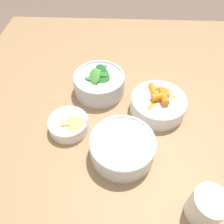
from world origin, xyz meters
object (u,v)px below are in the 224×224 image
(bowl_carrots, at_px, (158,103))
(bowl_greens, at_px, (99,82))
(bowl_beans_hotdog, at_px, (122,147))
(cup, at_px, (206,207))
(bowl_cookies, at_px, (69,124))

(bowl_carrots, bearing_deg, bowl_greens, -113.01)
(bowl_carrots, bearing_deg, bowl_beans_hotdog, -33.56)
(bowl_greens, bearing_deg, cup, 33.92)
(bowl_beans_hotdog, bearing_deg, bowl_carrots, 146.44)
(bowl_greens, bearing_deg, bowl_beans_hotdog, 18.30)
(cup, bearing_deg, bowl_greens, -146.08)
(bowl_carrots, distance_m, bowl_beans_hotdog, 0.19)
(cup, bearing_deg, bowl_carrots, -166.83)
(bowl_beans_hotdog, xyz_separation_m, cup, (0.14, 0.18, 0.01))
(bowl_greens, xyz_separation_m, cup, (0.38, 0.25, 0.00))
(bowl_greens, xyz_separation_m, bowl_beans_hotdog, (0.24, 0.08, -0.01))
(bowl_carrots, xyz_separation_m, bowl_cookies, (0.08, -0.26, -0.01))
(bowl_carrots, bearing_deg, cup, 13.17)
(bowl_carrots, distance_m, bowl_cookies, 0.27)
(bowl_greens, height_order, cup, bowl_greens)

